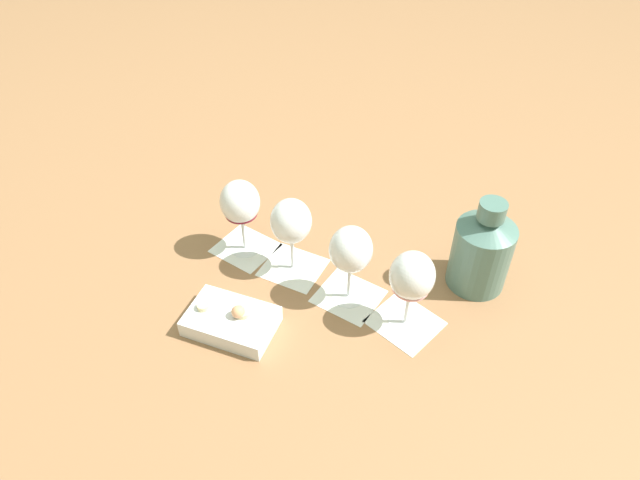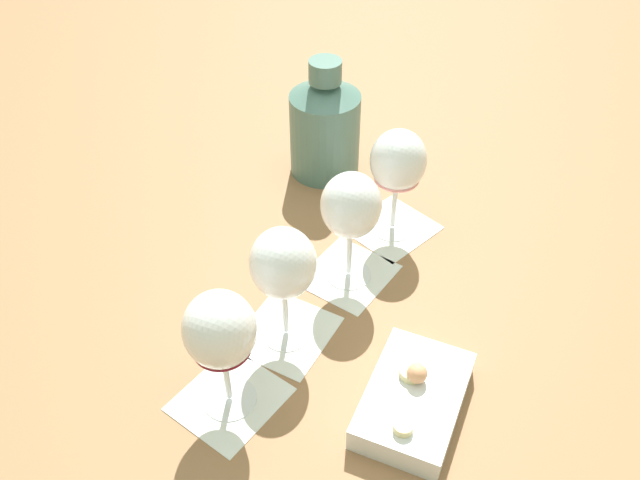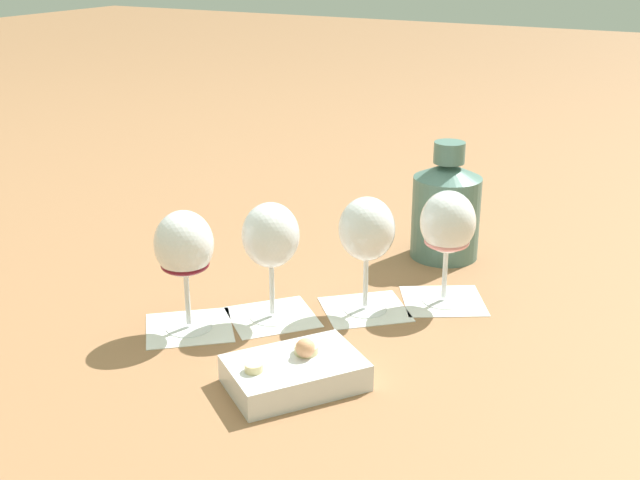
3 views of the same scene
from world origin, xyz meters
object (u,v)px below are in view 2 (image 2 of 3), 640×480
wine_glass_0 (398,165)px  wine_glass_3 (220,334)px  wine_glass_1 (351,210)px  ceramic_vase (325,125)px  wine_glass_2 (283,268)px  snack_dish (414,399)px

wine_glass_0 → wine_glass_3: (0.25, -0.28, -0.00)m
wine_glass_1 → wine_glass_3: (0.17, -0.19, 0.00)m
wine_glass_1 → ceramic_vase: bearing=174.1°
wine_glass_0 → wine_glass_2: same height
wine_glass_0 → ceramic_vase: bearing=-159.7°
wine_glass_0 → wine_glass_3: same height
wine_glass_1 → wine_glass_2: bearing=-50.8°
wine_glass_2 → ceramic_vase: size_ratio=0.85×
wine_glass_1 → snack_dish: 0.25m
wine_glass_1 → wine_glass_3: same height
snack_dish → wine_glass_2: bearing=-139.9°
wine_glass_3 → wine_glass_0: bearing=132.0°
ceramic_vase → wine_glass_0: bearing=20.3°
wine_glass_1 → snack_dish: wine_glass_1 is taller
wine_glass_0 → wine_glass_3: 0.38m
wine_glass_1 → ceramic_vase: ceramic_vase is taller
wine_glass_0 → wine_glass_3: bearing=-48.0°
wine_glass_2 → snack_dish: 0.21m
wine_glass_1 → wine_glass_3: 0.25m
wine_glass_0 → wine_glass_1: 0.12m
ceramic_vase → wine_glass_2: bearing=-21.1°
wine_glass_0 → snack_dish: size_ratio=0.89×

